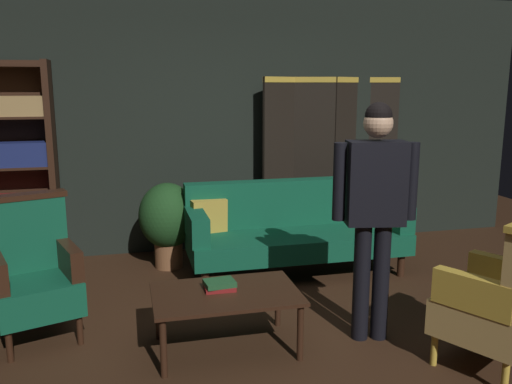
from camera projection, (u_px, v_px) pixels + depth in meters
The scene contains 12 objects.
ground_plane at pixel (283, 344), 3.78m from camera, with size 10.00×10.00×0.00m, color #331E11.
back_wall at pixel (220, 123), 5.84m from camera, with size 7.20×0.10×2.80m, color black.
folding_screen at pixel (330, 158), 6.08m from camera, with size 1.69×0.33×1.90m.
bookshelf at pixel (8, 163), 5.16m from camera, with size 0.90×0.32×2.05m.
velvet_couch at pixel (295, 226), 5.20m from camera, with size 2.12×0.78×0.88m.
coffee_table at pixel (226, 298), 3.64m from camera, with size 1.00×0.64×0.42m.
armchair_gilt_accent at pixel (500, 299), 3.35m from camera, with size 0.78×0.78×1.04m.
armchair_wing_left at pixel (33, 273), 3.81m from camera, with size 0.73×0.73×1.04m.
standing_figure at pixel (375, 201), 3.68m from camera, with size 0.58×0.28×1.70m.
potted_plant at pixel (168, 219), 5.29m from camera, with size 0.57×0.57×0.86m.
book_red_leather at pixel (220, 287), 3.68m from camera, with size 0.21×0.16×0.03m, color maroon.
book_green_cloth at pixel (220, 283), 3.67m from camera, with size 0.21×0.16×0.04m, color #1E4C28.
Camera 1 is at (-1.01, -3.35, 1.81)m, focal length 37.24 mm.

